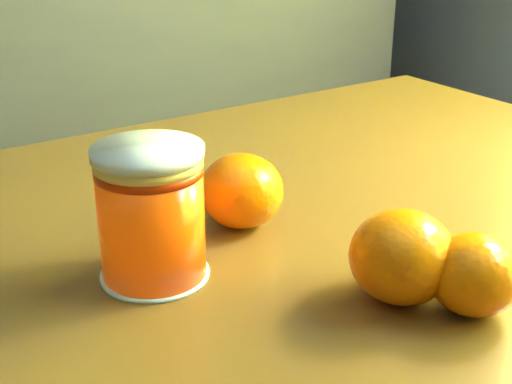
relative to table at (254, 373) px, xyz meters
name	(u,v)px	position (x,y,z in m)	size (l,w,h in m)	color
table	(254,373)	(0.00, 0.00, 0.00)	(1.15, 0.91, 0.77)	brown
juice_glass	(151,215)	(-0.07, 0.01, 0.15)	(0.08, 0.08, 0.10)	#FB4805
orange_front	(402,256)	(0.07, -0.08, 0.13)	(0.07, 0.07, 0.06)	orange
orange_back	(241,191)	(0.02, 0.07, 0.13)	(0.07, 0.07, 0.06)	orange
orange_extra	(474,274)	(0.11, -0.11, 0.13)	(0.06, 0.06, 0.05)	orange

